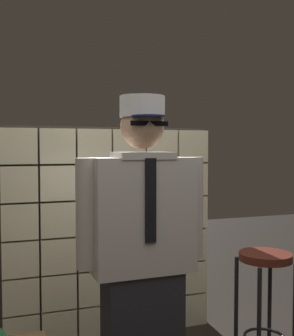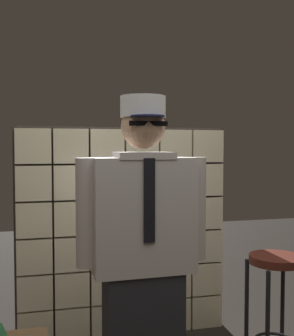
# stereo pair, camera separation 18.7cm
# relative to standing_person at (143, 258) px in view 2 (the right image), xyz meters

# --- Properties ---
(glass_block_wall) EXTENTS (1.66, 0.10, 1.66)m
(glass_block_wall) POSITION_rel_standing_person_xyz_m (0.12, 1.12, -0.10)
(glass_block_wall) COLOR beige
(glass_block_wall) RESTS_ON ground
(standing_person) EXTENTS (0.69, 0.29, 1.74)m
(standing_person) POSITION_rel_standing_person_xyz_m (0.00, 0.00, 0.00)
(standing_person) COLOR #28282D
(standing_person) RESTS_ON ground
(bar_stool) EXTENTS (0.34, 0.34, 0.80)m
(bar_stool) POSITION_rel_standing_person_xyz_m (0.93, 0.25, -0.32)
(bar_stool) COLOR #592319
(bar_stool) RESTS_ON ground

